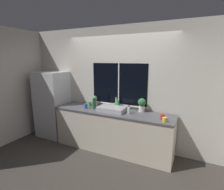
% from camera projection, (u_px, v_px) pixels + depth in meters
% --- Properties ---
extents(ground_plane, '(14.00, 14.00, 0.00)m').
position_uv_depth(ground_plane, '(106.00, 156.00, 3.66)').
color(ground_plane, '#38332D').
extents(wall_back, '(8.00, 0.09, 2.70)m').
position_uv_depth(wall_back, '(119.00, 87.00, 3.98)').
color(wall_back, '#BCB7AD').
rests_on(wall_back, ground_plane).
extents(wall_left, '(0.06, 7.00, 2.70)m').
position_uv_depth(wall_left, '(63.00, 79.00, 5.73)').
color(wall_left, '#BCB7AD').
rests_on(wall_left, ground_plane).
extents(counter, '(2.63, 0.63, 0.89)m').
position_uv_depth(counter, '(112.00, 130.00, 3.84)').
color(counter, beige).
rests_on(counter, ground_plane).
extents(refrigerator, '(0.75, 0.68, 1.67)m').
position_uv_depth(refrigerator, '(53.00, 104.00, 4.54)').
color(refrigerator, '#B7B7BC').
rests_on(refrigerator, ground_plane).
extents(sink, '(0.59, 0.41, 0.26)m').
position_uv_depth(sink, '(112.00, 109.00, 3.74)').
color(sink, '#ADADB2').
rests_on(sink, counter).
extents(potted_plant_left, '(0.12, 0.12, 0.23)m').
position_uv_depth(potted_plant_left, '(95.00, 100.00, 4.17)').
color(potted_plant_left, silver).
rests_on(potted_plant_left, counter).
extents(potted_plant_center, '(0.14, 0.14, 0.25)m').
position_uv_depth(potted_plant_center, '(117.00, 102.00, 3.92)').
color(potted_plant_center, silver).
rests_on(potted_plant_center, counter).
extents(potted_plant_right, '(0.17, 0.17, 0.29)m').
position_uv_depth(potted_plant_right, '(142.00, 104.00, 3.67)').
color(potted_plant_right, silver).
rests_on(potted_plant_right, counter).
extents(soap_bottle, '(0.05, 0.05, 0.17)m').
position_uv_depth(soap_bottle, '(129.00, 110.00, 3.56)').
color(soap_bottle, white).
rests_on(soap_bottle, counter).
extents(bottle_tall, '(0.08, 0.08, 0.24)m').
position_uv_depth(bottle_tall, '(94.00, 104.00, 3.89)').
color(bottle_tall, '#235128').
rests_on(bottle_tall, counter).
extents(mug_red, '(0.08, 0.08, 0.10)m').
position_uv_depth(mug_red, '(162.00, 117.00, 3.21)').
color(mug_red, '#B72D28').
rests_on(mug_red, counter).
extents(mug_yellow, '(0.08, 0.08, 0.08)m').
position_uv_depth(mug_yellow, '(165.00, 120.00, 3.09)').
color(mug_yellow, gold).
rests_on(mug_yellow, counter).
extents(mug_blue, '(0.07, 0.07, 0.10)m').
position_uv_depth(mug_blue, '(86.00, 106.00, 3.94)').
color(mug_blue, '#3351AD').
rests_on(mug_blue, counter).
extents(mug_green, '(0.08, 0.08, 0.10)m').
position_uv_depth(mug_green, '(90.00, 104.00, 4.13)').
color(mug_green, '#38844C').
rests_on(mug_green, counter).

